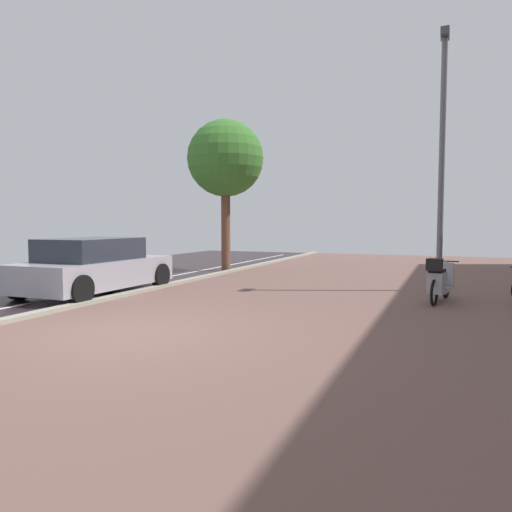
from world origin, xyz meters
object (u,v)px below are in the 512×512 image
(parked_car_near, at_px, (95,267))
(scooter_mid, at_px, (439,281))
(lamp_post, at_px, (442,149))
(street_tree, at_px, (225,159))

(parked_car_near, bearing_deg, scooter_mid, 11.98)
(parked_car_near, height_order, lamp_post, lamp_post)
(scooter_mid, relative_size, street_tree, 0.34)
(parked_car_near, xyz_separation_m, lamp_post, (7.59, 3.54, 2.83))
(street_tree, bearing_deg, scooter_mid, -31.82)
(parked_car_near, xyz_separation_m, street_tree, (0.60, 5.98, 3.22))
(scooter_mid, height_order, street_tree, street_tree)
(scooter_mid, xyz_separation_m, street_tree, (-7.03, 4.36, 3.40))
(parked_car_near, relative_size, street_tree, 0.76)
(scooter_mid, bearing_deg, parked_car_near, -168.02)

